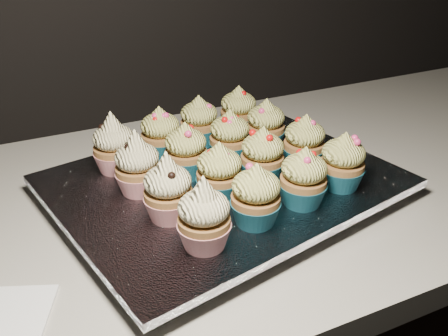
{
  "coord_description": "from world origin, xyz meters",
  "views": [
    {
      "loc": [
        -0.13,
        1.09,
        1.29
      ],
      "look_at": [
        0.14,
        1.66,
        0.95
      ],
      "focal_mm": 40.0,
      "sensor_mm": 36.0,
      "label": 1
    }
  ],
  "objects": [
    {
      "name": "worktop",
      "position": [
        0.0,
        1.7,
        0.88
      ],
      "size": [
        2.44,
        0.64,
        0.04
      ],
      "primitive_type": "cube",
      "color": "beige",
      "rests_on": "cabinet"
    },
    {
      "name": "baking_tray",
      "position": [
        0.14,
        1.66,
        0.91
      ],
      "size": [
        0.49,
        0.41,
        0.02
      ],
      "primitive_type": "cube",
      "rotation": [
        0.0,
        0.0,
        0.2
      ],
      "color": "black",
      "rests_on": "worktop"
    },
    {
      "name": "foil_lining",
      "position": [
        0.14,
        1.66,
        0.93
      ],
      "size": [
        0.53,
        0.45,
        0.01
      ],
      "primitive_type": "cube",
      "rotation": [
        0.0,
        0.0,
        0.2
      ],
      "color": "silver",
      "rests_on": "baking_tray"
    },
    {
      "name": "cupcake_0",
      "position": [
        0.05,
        1.53,
        0.97
      ],
      "size": [
        0.06,
        0.06,
        0.1
      ],
      "color": "#B21825",
      "rests_on": "foil_lining"
    },
    {
      "name": "cupcake_1",
      "position": [
        0.13,
        1.54,
        0.97
      ],
      "size": [
        0.06,
        0.06,
        0.08
      ],
      "color": "#185F74",
      "rests_on": "foil_lining"
    },
    {
      "name": "cupcake_2",
      "position": [
        0.21,
        1.56,
        0.97
      ],
      "size": [
        0.06,
        0.06,
        0.08
      ],
      "color": "#185F74",
      "rests_on": "foil_lining"
    },
    {
      "name": "cupcake_3",
      "position": [
        0.28,
        1.57,
        0.97
      ],
      "size": [
        0.06,
        0.06,
        0.08
      ],
      "color": "#185F74",
      "rests_on": "foil_lining"
    },
    {
      "name": "cupcake_4",
      "position": [
        0.04,
        1.6,
        0.97
      ],
      "size": [
        0.06,
        0.06,
        0.1
      ],
      "color": "#B21825",
      "rests_on": "foil_lining"
    },
    {
      "name": "cupcake_5",
      "position": [
        0.12,
        1.62,
        0.97
      ],
      "size": [
        0.06,
        0.06,
        0.08
      ],
      "color": "#185F74",
      "rests_on": "foil_lining"
    },
    {
      "name": "cupcake_6",
      "position": [
        0.19,
        1.63,
        0.97
      ],
      "size": [
        0.06,
        0.06,
        0.08
      ],
      "color": "#185F74",
      "rests_on": "foil_lining"
    },
    {
      "name": "cupcake_7",
      "position": [
        0.27,
        1.65,
        0.97
      ],
      "size": [
        0.06,
        0.06,
        0.08
      ],
      "color": "#185F74",
      "rests_on": "foil_lining"
    },
    {
      "name": "cupcake_8",
      "position": [
        0.02,
        1.68,
        0.97
      ],
      "size": [
        0.06,
        0.06,
        0.1
      ],
      "color": "#B21825",
      "rests_on": "foil_lining"
    },
    {
      "name": "cupcake_9",
      "position": [
        0.1,
        1.69,
        0.97
      ],
      "size": [
        0.06,
        0.06,
        0.08
      ],
      "color": "#185F74",
      "rests_on": "foil_lining"
    },
    {
      "name": "cupcake_10",
      "position": [
        0.18,
        1.71,
        0.97
      ],
      "size": [
        0.06,
        0.06,
        0.08
      ],
      "color": "#185F74",
      "rests_on": "foil_lining"
    },
    {
      "name": "cupcake_11",
      "position": [
        0.25,
        1.73,
        0.97
      ],
      "size": [
        0.06,
        0.06,
        0.08
      ],
      "color": "#185F74",
      "rests_on": "foil_lining"
    },
    {
      "name": "cupcake_12",
      "position": [
        0.01,
        1.75,
        0.97
      ],
      "size": [
        0.06,
        0.06,
        0.1
      ],
      "color": "#B21825",
      "rests_on": "foil_lining"
    },
    {
      "name": "cupcake_13",
      "position": [
        0.08,
        1.77,
        0.97
      ],
      "size": [
        0.06,
        0.06,
        0.08
      ],
      "color": "#185F74",
      "rests_on": "foil_lining"
    },
    {
      "name": "cupcake_14",
      "position": [
        0.16,
        1.79,
        0.97
      ],
      "size": [
        0.06,
        0.06,
        0.08
      ],
      "color": "#185F74",
      "rests_on": "foil_lining"
    },
    {
      "name": "cupcake_15",
      "position": [
        0.24,
        1.8,
        0.97
      ],
      "size": [
        0.06,
        0.06,
        0.08
      ],
      "color": "#185F74",
      "rests_on": "foil_lining"
    }
  ]
}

